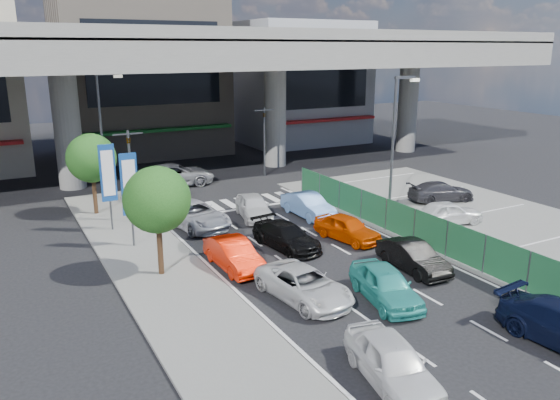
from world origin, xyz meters
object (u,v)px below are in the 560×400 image
tree_near (157,200)px  crossing_wagon_silver (175,175)px  tree_far (91,158)px  sedan_white_front_mid (254,207)px  street_lamp_left (104,125)px  taxi_orange_left (234,254)px  taxi_teal_mid (386,285)px  wagon_silver_front_left (194,215)px  traffic_light_left (129,153)px  traffic_cone (399,220)px  van_white_back_left (392,362)px  kei_truck_front_right (308,205)px  taxi_orange_right (347,228)px  signboard_far (108,176)px  sedan_black_mid (286,236)px  hatch_black_mid_right (413,257)px  signboard_near (130,187)px  street_lamp_right (396,135)px  sedan_white_mid_left (304,285)px  traffic_light_right (264,124)px  parked_sedan_white (448,212)px  parked_sedan_dgrey (441,192)px

tree_near → crossing_wagon_silver: (5.55, 15.31, -2.62)m
tree_far → sedan_white_front_mid: size_ratio=1.20×
street_lamp_left → taxi_orange_left: size_ratio=2.02×
taxi_teal_mid → wagon_silver_front_left: size_ratio=0.82×
traffic_light_left → traffic_cone: traffic_light_left is taller
van_white_back_left → kei_truck_front_right: bearing=78.6°
taxi_orange_right → kei_truck_front_right: 4.39m
sedan_white_front_mid → traffic_cone: 8.16m
sedan_white_front_mid → traffic_cone: (6.28, -5.21, -0.28)m
signboard_far → sedan_black_mid: size_ratio=1.11×
van_white_back_left → taxi_orange_left: bearing=104.4°
hatch_black_mid_right → crossing_wagon_silver: (-4.35, 19.95, 0.13)m
traffic_light_left → tree_near: traffic_light_left is taller
signboard_near → sedan_white_front_mid: 7.84m
taxi_orange_left → street_lamp_right: bearing=12.3°
taxi_teal_mid → kei_truck_front_right: bearing=86.4°
wagon_silver_front_left → street_lamp_left: bearing=96.7°
sedan_white_mid_left → crossing_wagon_silver: 20.21m
taxi_orange_right → sedan_white_front_mid: bearing=102.9°
traffic_light_right → street_lamp_left: (-11.83, -1.00, 0.83)m
signboard_near → parked_sedan_white: size_ratio=1.23×
taxi_orange_right → parked_sedan_dgrey: parked_sedan_dgrey is taller
traffic_light_left → taxi_teal_mid: bearing=-67.1°
sedan_black_mid → tree_near: bearing=176.0°
street_lamp_right → traffic_cone: bearing=-117.0°
street_lamp_right → taxi_teal_mid: size_ratio=1.98×
van_white_back_left → hatch_black_mid_right: 8.77m
tree_far → kei_truck_front_right: bearing=-29.7°
street_lamp_right → crossing_wagon_silver: street_lamp_right is taller
taxi_teal_mid → kei_truck_front_right: 11.24m
tree_far → sedan_white_mid_left: tree_far is taller
sedan_white_front_mid → crossing_wagon_silver: bearing=111.4°
taxi_orange_left → taxi_orange_right: size_ratio=1.05×
tree_near → hatch_black_mid_right: (9.91, -4.64, -2.75)m
traffic_cone → tree_near: bearing=-178.2°
signboard_far → crossing_wagon_silver: signboard_far is taller
traffic_light_left → traffic_cone: size_ratio=7.69×
traffic_cone → street_lamp_right: bearing=63.0°
street_lamp_left → kei_truck_front_right: (9.29, -9.65, -4.09)m
signboard_near → parked_sedan_white: signboard_near is taller
tree_near → sedan_black_mid: bearing=3.9°
traffic_light_right → hatch_black_mid_right: size_ratio=1.36×
taxi_orange_left → kei_truck_front_right: kei_truck_front_right is taller
traffic_light_left → traffic_light_right: 13.63m
taxi_orange_left → parked_sedan_white: (12.90, 0.09, 0.05)m
taxi_orange_right → crossing_wagon_silver: size_ratio=0.69×
taxi_orange_right → parked_sedan_white: (6.35, -0.58, 0.06)m
van_white_back_left → taxi_teal_mid: taxi_teal_mid is taller
traffic_light_left → van_white_back_left: (2.86, -18.80, -3.25)m
hatch_black_mid_right → parked_sedan_dgrey: 11.95m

